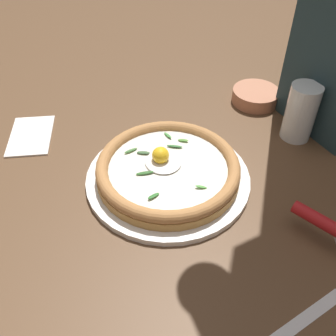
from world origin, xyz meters
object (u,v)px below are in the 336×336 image
Objects in this scene: pizza_cutter at (333,228)px; drinking_glass at (300,116)px; pizza at (168,169)px; folded_napkin at (31,135)px; side_bowl at (255,96)px.

drinking_glass is (0.20, -0.21, 0.01)m from pizza_cutter.
pizza is at bearing 74.01° from drinking_glass.
pizza is 1.76× the size of pizza_cutter.
side_bowl is at bearing -117.34° from folded_napkin.
pizza_cutter reaches higher than pizza.
drinking_glass reaches higher than pizza.
pizza is 0.34m from folded_napkin.
side_bowl is 0.16m from drinking_glass.
side_bowl is at bearing -17.24° from drinking_glass.
pizza_cutter is 1.12× the size of folded_napkin.
folded_napkin is (0.60, 0.22, -0.04)m from pizza_cutter.
drinking_glass is at bearing -45.96° from pizza_cutter.
pizza is at bearing 17.71° from pizza_cutter.
folded_napkin is at bearing 62.66° from side_bowl.
pizza_cutter is 1.24× the size of drinking_glass.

